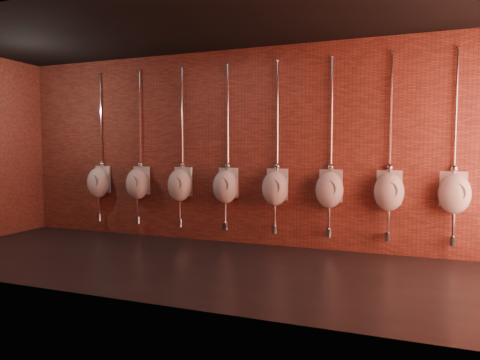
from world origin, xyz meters
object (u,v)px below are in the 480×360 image
object	(u,v)px
urinal_1	(138,183)
urinal_6	(389,191)
urinal_3	(226,186)
urinal_7	(454,193)
urinal_0	(99,182)
urinal_4	(275,187)
urinal_2	(180,184)
urinal_5	(329,189)

from	to	relation	value
urinal_1	urinal_6	world-z (taller)	same
urinal_3	urinal_7	world-z (taller)	same
urinal_0	urinal_7	distance (m)	5.94
urinal_3	urinal_0	bearing A→B (deg)	180.00
urinal_7	urinal_4	bearing A→B (deg)	180.00
urinal_3	urinal_1	bearing A→B (deg)	180.00
urinal_4	urinal_7	world-z (taller)	same
urinal_0	urinal_2	distance (m)	1.70
urinal_0	urinal_7	xyz separation A→B (m)	(5.94, 0.00, 0.00)
urinal_0	urinal_3	world-z (taller)	same
urinal_2	urinal_7	size ratio (longest dim) A/B	1.00
urinal_3	urinal_7	size ratio (longest dim) A/B	1.00
urinal_5	urinal_1	bearing A→B (deg)	180.00
urinal_1	urinal_7	xyz separation A→B (m)	(5.09, 0.00, 0.00)
urinal_1	urinal_2	world-z (taller)	same
urinal_5	urinal_7	bearing A→B (deg)	0.00
urinal_4	urinal_2	bearing A→B (deg)	180.00
urinal_3	urinal_4	bearing A→B (deg)	0.00
urinal_1	urinal_4	distance (m)	2.55
urinal_5	urinal_6	bearing A→B (deg)	0.00
urinal_0	urinal_1	xyz separation A→B (m)	(0.85, 0.00, 0.00)
urinal_2	urinal_3	world-z (taller)	same
urinal_0	urinal_2	xyz separation A→B (m)	(1.70, 0.00, 0.00)
urinal_7	urinal_1	bearing A→B (deg)	180.00
urinal_1	urinal_2	xyz separation A→B (m)	(0.85, 0.00, 0.00)
urinal_2	urinal_4	world-z (taller)	same
urinal_0	urinal_5	xyz separation A→B (m)	(4.24, 0.00, 0.00)
urinal_4	urinal_6	bearing A→B (deg)	0.00
urinal_3	urinal_4	world-z (taller)	same
urinal_1	urinal_7	size ratio (longest dim) A/B	1.00
urinal_3	urinal_5	bearing A→B (deg)	0.00
urinal_5	urinal_6	size ratio (longest dim) A/B	1.00
urinal_4	urinal_7	xyz separation A→B (m)	(2.55, 0.00, 0.00)
urinal_2	urinal_6	size ratio (longest dim) A/B	1.00
urinal_0	urinal_3	bearing A→B (deg)	0.00
urinal_4	urinal_1	bearing A→B (deg)	180.00
urinal_2	urinal_7	distance (m)	4.24
urinal_4	urinal_6	world-z (taller)	same
urinal_5	urinal_7	size ratio (longest dim) A/B	1.00
urinal_6	urinal_4	bearing A→B (deg)	180.00
urinal_1	urinal_7	bearing A→B (deg)	0.00
urinal_0	urinal_7	size ratio (longest dim) A/B	1.00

